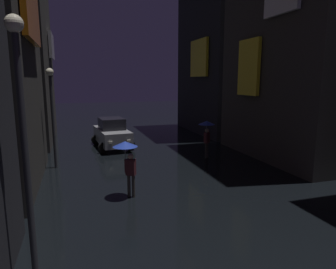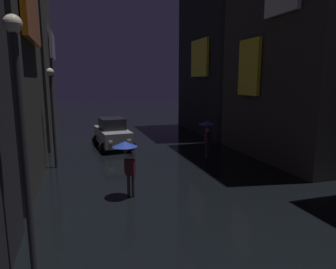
% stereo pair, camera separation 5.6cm
% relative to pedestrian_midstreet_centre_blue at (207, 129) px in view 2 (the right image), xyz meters
% --- Properties ---
extents(pedestrian_midstreet_centre_blue, '(0.90, 0.90, 2.12)m').
position_rel_pedestrian_midstreet_centre_blue_xyz_m(pedestrian_midstreet_centre_blue, '(0.00, 0.00, 0.00)').
color(pedestrian_midstreet_centre_blue, '#38332D').
rests_on(pedestrian_midstreet_centre_blue, ground).
extents(pedestrian_foreground_right_blue, '(0.90, 0.90, 2.12)m').
position_rel_pedestrian_midstreet_centre_blue_xyz_m(pedestrian_foreground_right_blue, '(-5.13, -4.29, 0.00)').
color(pedestrian_foreground_right_blue, '#38332D').
rests_on(pedestrian_foreground_right_blue, ground).
extents(car_distant, '(2.52, 4.27, 1.92)m').
position_rel_pedestrian_midstreet_centre_blue_xyz_m(car_distant, '(-4.66, 4.35, -0.74)').
color(car_distant, '#99999E').
rests_on(car_distant, ground).
extents(streetlamp_left_near, '(0.36, 0.36, 5.55)m').
position_rel_pedestrian_midstreet_centre_blue_xyz_m(streetlamp_left_near, '(-7.90, -8.14, 1.80)').
color(streetlamp_left_near, '#2D2D33').
rests_on(streetlamp_left_near, ground).
extents(streetlamp_left_far, '(0.36, 0.36, 4.86)m').
position_rel_pedestrian_midstreet_centre_blue_xyz_m(streetlamp_left_far, '(-7.90, 0.56, 1.42)').
color(streetlamp_left_far, '#2D2D33').
rests_on(streetlamp_left_far, ground).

